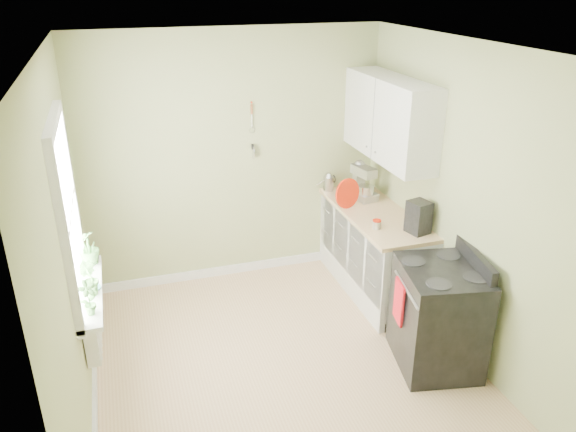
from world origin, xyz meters
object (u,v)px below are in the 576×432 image
object	(u,v)px
stand_mixer	(363,183)
kettle	(328,182)
stove	(438,316)
coffee_maker	(418,218)

from	to	relation	value
stand_mixer	kettle	world-z (taller)	stand_mixer
stove	kettle	distance (m)	2.11
stand_mixer	coffee_maker	size ratio (longest dim) A/B	1.29
stand_mixer	coffee_maker	distance (m)	0.97
stand_mixer	kettle	xyz separation A→B (m)	(-0.27, 0.33, -0.07)
kettle	coffee_maker	bearing A→B (deg)	-73.02
stove	stand_mixer	distance (m)	1.80
coffee_maker	stand_mixer	bearing A→B (deg)	97.47
stove	coffee_maker	world-z (taller)	coffee_maker
kettle	coffee_maker	xyz separation A→B (m)	(0.40, -1.29, 0.05)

